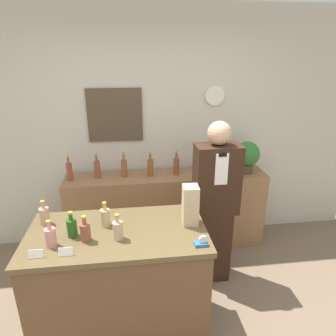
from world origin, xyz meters
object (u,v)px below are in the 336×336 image
object	(u,v)px
shopkeeper	(215,205)
potted_plant	(247,155)
tape_dispenser	(202,242)
paper_bag	(190,205)

from	to	relation	value
shopkeeper	potted_plant	size ratio (longest dim) A/B	4.50
tape_dispenser	potted_plant	bearing A→B (deg)	58.66
shopkeeper	potted_plant	distance (m)	0.83
shopkeeper	paper_bag	world-z (taller)	shopkeeper
potted_plant	tape_dispenser	bearing A→B (deg)	-121.34
potted_plant	tape_dispenser	world-z (taller)	potted_plant
tape_dispenser	paper_bag	bearing A→B (deg)	94.74
shopkeeper	paper_bag	size ratio (longest dim) A/B	5.32
shopkeeper	tape_dispenser	world-z (taller)	shopkeeper
shopkeeper	potted_plant	bearing A→B (deg)	48.25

